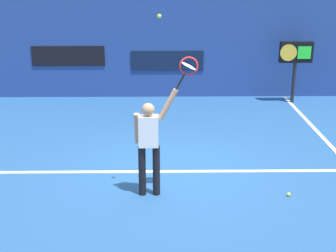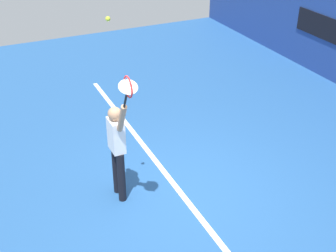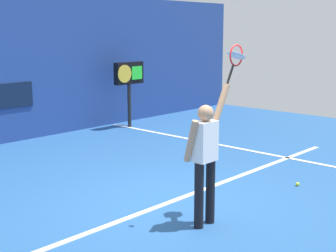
% 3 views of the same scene
% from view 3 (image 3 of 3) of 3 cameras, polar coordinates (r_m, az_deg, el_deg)
% --- Properties ---
extents(ground_plane, '(18.00, 18.00, 0.00)m').
position_cam_3_polar(ground_plane, '(7.87, 0.31, -8.73)').
color(ground_plane, '#23518C').
extents(court_baseline, '(10.00, 0.10, 0.01)m').
position_cam_3_polar(court_baseline, '(7.85, 0.49, -8.74)').
color(court_baseline, white).
rests_on(court_baseline, ground_plane).
extents(court_sideline, '(0.10, 7.00, 0.01)m').
position_cam_3_polar(court_sideline, '(11.80, 5.06, -2.01)').
color(court_sideline, white).
rests_on(court_sideline, ground_plane).
extents(tennis_player, '(0.75, 0.31, 1.95)m').
position_cam_3_polar(tennis_player, '(6.68, 4.34, -3.32)').
color(tennis_player, black).
rests_on(tennis_player, ground_plane).
extents(tennis_racket, '(0.43, 0.27, 0.61)m').
position_cam_3_polar(tennis_racket, '(7.00, 7.85, 7.88)').
color(tennis_racket, black).
extents(scoreboard_clock, '(0.96, 0.20, 1.81)m').
position_cam_3_polar(scoreboard_clock, '(13.57, -4.56, 5.77)').
color(scoreboard_clock, black).
rests_on(scoreboard_clock, ground_plane).
extents(spare_ball, '(0.07, 0.07, 0.07)m').
position_cam_3_polar(spare_ball, '(8.89, 14.80, -6.54)').
color(spare_ball, '#CCE033').
rests_on(spare_ball, ground_plane).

